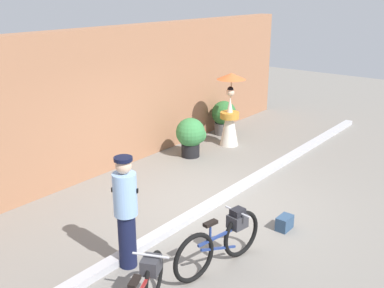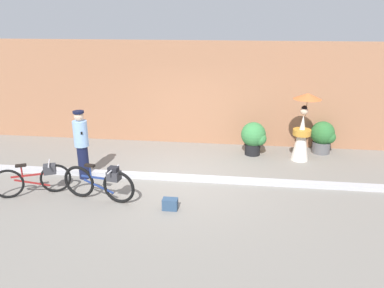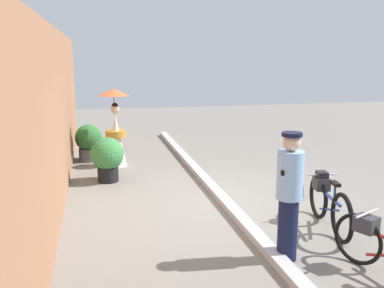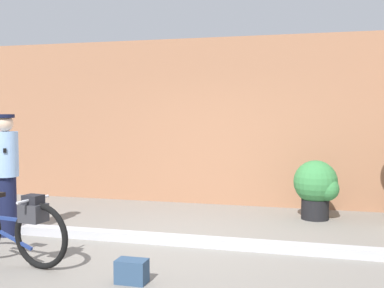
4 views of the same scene
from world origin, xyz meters
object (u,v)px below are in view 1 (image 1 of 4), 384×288
bicycle_near_officer (222,240)px  potted_plant_by_door (191,135)px  person_officer (126,210)px  backpack_on_pavement (285,223)px  person_with_parasol (230,111)px  potted_plant_small (225,116)px

bicycle_near_officer → potted_plant_by_door: 4.67m
person_officer → backpack_on_pavement: person_officer is taller
bicycle_near_officer → person_officer: 1.46m
bicycle_near_officer → backpack_on_pavement: bearing=-8.3°
person_officer → backpack_on_pavement: (2.40, -1.30, -0.79)m
person_with_parasol → potted_plant_small: 1.04m
potted_plant_by_door → backpack_on_pavement: 3.94m
bicycle_near_officer → potted_plant_by_door: (3.36, 3.24, 0.11)m
person_with_parasol → potted_plant_small: size_ratio=2.00×
potted_plant_by_door → potted_plant_small: bearing=11.5°
backpack_on_pavement → potted_plant_small: bearing=45.5°
potted_plant_by_door → backpack_on_pavement: (-1.81, -3.47, -0.41)m
potted_plant_by_door → backpack_on_pavement: bearing=-117.6°
person_with_parasol → potted_plant_small: bearing=42.2°
potted_plant_small → backpack_on_pavement: potted_plant_small is taller
person_with_parasol → backpack_on_pavement: size_ratio=5.99×
person_with_parasol → backpack_on_pavement: bearing=-133.8°
bicycle_near_officer → potted_plant_small: 6.48m
potted_plant_small → backpack_on_pavement: bearing=-134.5°
bicycle_near_officer → potted_plant_by_door: potted_plant_by_door is taller
bicycle_near_officer → potted_plant_small: bearing=34.3°
potted_plant_by_door → bicycle_near_officer: bearing=-136.0°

